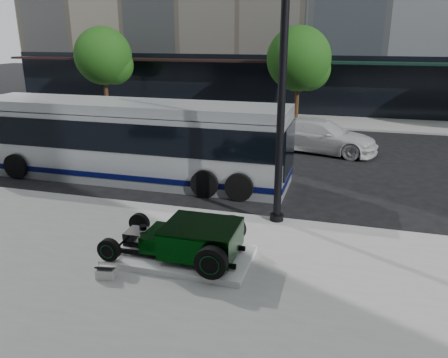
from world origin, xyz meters
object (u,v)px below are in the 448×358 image
(white_sedan, at_px, (321,136))
(hot_rod, at_px, (193,239))
(lamppost, at_px, (281,106))
(transit_bus, at_px, (130,140))

(white_sedan, bearing_deg, hot_rod, -178.27)
(hot_rod, xyz_separation_m, white_sedan, (2.15, 11.77, 0.06))
(lamppost, distance_m, transit_bus, 7.00)
(hot_rod, relative_size, white_sedan, 0.62)
(lamppost, xyz_separation_m, transit_bus, (-6.09, 2.84, -1.97))
(transit_bus, distance_m, white_sedan, 9.02)
(hot_rod, bearing_deg, transit_bus, 128.30)
(transit_bus, height_order, white_sedan, transit_bus)
(lamppost, xyz_separation_m, white_sedan, (0.61, 8.84, -2.70))
(transit_bus, bearing_deg, lamppost, -25.01)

